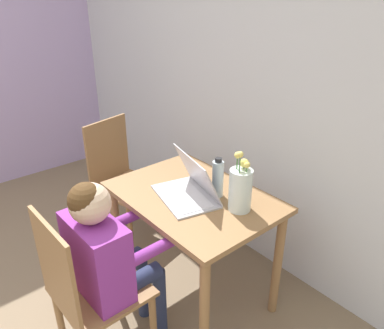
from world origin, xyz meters
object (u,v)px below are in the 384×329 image
object	(u,v)px
chair_occupied	(87,292)
flower_vase	(240,188)
laptop	(190,187)
water_bottle	(218,178)
person_seated	(106,251)
chair_spare	(121,179)

from	to	relation	value
chair_occupied	flower_vase	world-z (taller)	flower_vase
laptop	water_bottle	bearing A→B (deg)	65.17
person_seated	laptop	distance (m)	0.55
chair_spare	laptop	xyz separation A→B (m)	(0.85, -0.05, 0.32)
chair_occupied	laptop	size ratio (longest dim) A/B	2.07
chair_occupied	water_bottle	bearing A→B (deg)	-96.11
person_seated	chair_occupied	bearing A→B (deg)	90.00
chair_occupied	water_bottle	size ratio (longest dim) A/B	3.94
water_bottle	chair_spare	bearing A→B (deg)	-175.97
person_seated	flower_vase	distance (m)	0.71
chair_occupied	chair_spare	size ratio (longest dim) A/B	1.00
water_bottle	laptop	bearing A→B (deg)	-128.89
laptop	water_bottle	world-z (taller)	laptop
chair_occupied	flower_vase	bearing A→B (deg)	-108.50
flower_vase	chair_occupied	bearing A→B (deg)	-107.24
chair_spare	laptop	bearing A→B (deg)	-106.33
chair_spare	person_seated	world-z (taller)	person_seated
laptop	water_bottle	size ratio (longest dim) A/B	1.91
laptop	chair_spare	bearing A→B (deg)	-169.19
chair_occupied	person_seated	xyz separation A→B (m)	(-0.00, 0.12, 0.18)
flower_vase	person_seated	bearing A→B (deg)	-110.36
person_seated	water_bottle	distance (m)	0.68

